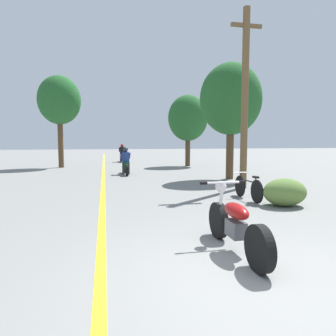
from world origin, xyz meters
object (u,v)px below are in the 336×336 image
utility_pole (245,97)px  roadside_tree_right_far (188,118)px  roadside_tree_right_near (231,100)px  roadside_tree_left (59,101)px  motorcycle_foreground (235,224)px  bicycle_parked (248,188)px  motorcycle_rider_lead (126,164)px  motorcycle_rider_far (122,155)px

utility_pole → roadside_tree_right_far: (0.64, 9.41, -0.01)m
roadside_tree_right_near → roadside_tree_left: bearing=136.6°
motorcycle_foreground → bicycle_parked: motorcycle_foreground is taller
motorcycle_foreground → motorcycle_rider_lead: motorcycle_rider_lead is taller
roadside_tree_right_near → motorcycle_rider_lead: roadside_tree_right_near is taller
roadside_tree_right_near → motorcycle_foreground: 9.27m
roadside_tree_right_far → motorcycle_rider_far: bearing=129.8°
motorcycle_rider_far → bicycle_parked: 16.44m
motorcycle_rider_lead → bicycle_parked: (2.87, -7.25, -0.18)m
utility_pole → roadside_tree_right_near: 2.54m
roadside_tree_right_near → motorcycle_rider_far: roadside_tree_right_near is taller
utility_pole → bicycle_parked: bearing=-112.5°
utility_pole → roadside_tree_right_far: size_ratio=1.31×
roadside_tree_right_near → bicycle_parked: size_ratio=3.04×
utility_pole → motorcycle_foreground: utility_pole is taller
motorcycle_foreground → roadside_tree_left: bearing=106.2°
roadside_tree_left → roadside_tree_right_far: bearing=-4.1°
motorcycle_foreground → motorcycle_rider_lead: size_ratio=0.97×
roadside_tree_right_far → bicycle_parked: bearing=-97.4°
roadside_tree_left → bicycle_parked: size_ratio=3.46×
roadside_tree_right_near → roadside_tree_right_far: size_ratio=1.07×
motorcycle_rider_lead → bicycle_parked: size_ratio=1.25×
bicycle_parked → motorcycle_rider_far: bearing=98.9°
motorcycle_foreground → bicycle_parked: (2.04, 3.58, -0.08)m
roadside_tree_left → motorcycle_rider_far: 6.84m
roadside_tree_right_far → roadside_tree_left: roadside_tree_left is taller
motorcycle_rider_lead → motorcycle_rider_far: (0.34, 9.00, 0.02)m
motorcycle_rider_lead → bicycle_parked: motorcycle_rider_lead is taller
roadside_tree_right_near → motorcycle_foreground: (-3.44, -8.07, -2.98)m
bicycle_parked → motorcycle_rider_lead: bearing=111.6°
roadside_tree_right_near → bicycle_parked: 5.61m
roadside_tree_left → motorcycle_rider_far: (4.02, 4.24, -3.57)m
bicycle_parked → utility_pole: bearing=67.5°
roadside_tree_right_far → motorcycle_foreground: 15.66m
motorcycle_rider_lead → motorcycle_foreground: bearing=-85.6°
roadside_tree_left → bicycle_parked: (6.55, -12.01, -3.76)m
roadside_tree_right_near → motorcycle_rider_far: bearing=108.5°
roadside_tree_right_near → roadside_tree_left: (-7.95, 7.52, 0.71)m
bicycle_parked → roadside_tree_right_near: bearing=72.6°
roadside_tree_right_far → roadside_tree_left: size_ratio=0.82×
utility_pole → roadside_tree_left: utility_pole is taller
roadside_tree_left → motorcycle_foreground: bearing=-73.8°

